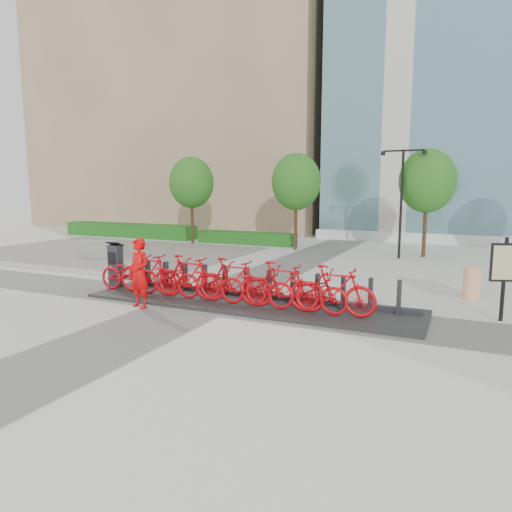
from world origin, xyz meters
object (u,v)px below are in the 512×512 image
at_px(bike_0, 129,273).
at_px(construction_barrel, 472,283).
at_px(map_sign, 505,266).
at_px(jersey_barrier, 98,249).
at_px(kiosk, 116,265).
at_px(worker_red, 139,273).

height_order(bike_0, construction_barrel, bike_0).
bearing_deg(construction_barrel, map_sign, -73.38).
height_order(bike_0, map_sign, map_sign).
bearing_deg(bike_0, jersey_barrier, 50.01).
relative_size(construction_barrel, map_sign, 0.46).
distance_m(jersey_barrier, map_sign, 17.28).
bearing_deg(jersey_barrier, map_sign, -20.02).
height_order(construction_barrel, map_sign, map_sign).
bearing_deg(jersey_barrier, kiosk, -48.68).
bearing_deg(construction_barrel, worker_red, -149.53).
bearing_deg(map_sign, jersey_barrier, 146.56).
bearing_deg(map_sign, bike_0, 168.10).
bearing_deg(worker_red, map_sign, 27.90).
height_order(construction_barrel, jersey_barrier, construction_barrel).
relative_size(construction_barrel, jersey_barrier, 0.46).
distance_m(bike_0, kiosk, 1.01).
relative_size(worker_red, jersey_barrier, 0.92).
bearing_deg(worker_red, construction_barrel, 41.76).
bearing_deg(bike_0, kiosk, 65.04).
xyz_separation_m(kiosk, map_sign, (11.19, 1.07, 0.59)).
height_order(bike_0, kiosk, kiosk).
xyz_separation_m(bike_0, construction_barrel, (9.62, 3.69, -0.17)).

